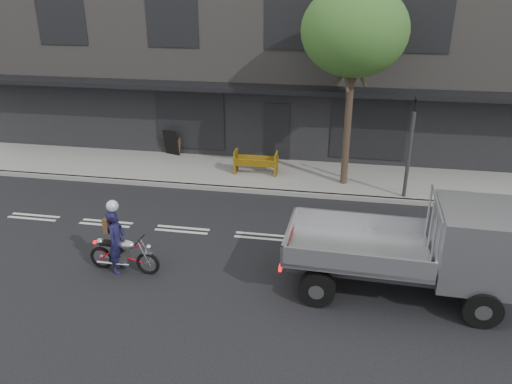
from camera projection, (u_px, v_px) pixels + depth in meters
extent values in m
plane|color=black|center=(263.00, 237.00, 14.29)|extent=(80.00, 80.00, 0.00)
cube|color=gray|center=(283.00, 176.00, 18.51)|extent=(32.00, 3.20, 0.15)
cube|color=gray|center=(278.00, 192.00, 17.06)|extent=(32.00, 0.20, 0.15)
cube|color=slate|center=(304.00, 45.00, 22.93)|extent=(26.00, 10.00, 8.00)
cylinder|color=#382B21|center=(347.00, 132.00, 16.94)|extent=(0.24, 0.24, 4.00)
ellipsoid|color=#3E5D23|center=(355.00, 31.00, 15.64)|extent=(3.40, 3.40, 2.89)
cylinder|color=#2D2D30|center=(409.00, 158.00, 16.04)|extent=(0.12, 0.12, 3.00)
imported|color=black|center=(415.00, 104.00, 15.35)|extent=(0.08, 0.10, 0.50)
torus|color=black|center=(102.00, 258.00, 12.65)|extent=(0.62, 0.12, 0.61)
torus|color=black|center=(148.00, 263.00, 12.40)|extent=(0.62, 0.12, 0.61)
cube|color=#2D2D30|center=(122.00, 257.00, 12.50)|extent=(0.32, 0.23, 0.25)
ellipsoid|color=#AEAFB3|center=(126.00, 245.00, 12.32)|extent=(0.51, 0.30, 0.25)
cube|color=black|center=(110.00, 243.00, 12.42)|extent=(0.50, 0.24, 0.08)
cylinder|color=black|center=(139.00, 240.00, 12.18)|extent=(0.06, 0.55, 0.04)
imported|color=#18163C|center=(117.00, 241.00, 12.34)|extent=(0.42, 0.62, 1.65)
cylinder|color=black|center=(317.00, 289.00, 11.17)|extent=(0.84, 0.33, 0.83)
cylinder|color=black|center=(324.00, 249.00, 12.83)|extent=(0.84, 0.33, 0.83)
cylinder|color=black|center=(482.00, 309.00, 10.49)|extent=(0.84, 0.33, 0.83)
cylinder|color=black|center=(467.00, 264.00, 12.15)|extent=(0.84, 0.33, 0.83)
cube|color=#2D2D30|center=(396.00, 269.00, 11.59)|extent=(5.04, 1.27, 0.15)
cube|color=#9E9EA2|center=(480.00, 244.00, 10.92)|extent=(1.92, 2.02, 1.63)
cube|color=black|center=(484.00, 225.00, 10.73)|extent=(1.70, 1.91, 0.60)
cube|color=#B4B4BA|center=(357.00, 250.00, 11.61)|extent=(3.34, 2.24, 0.11)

